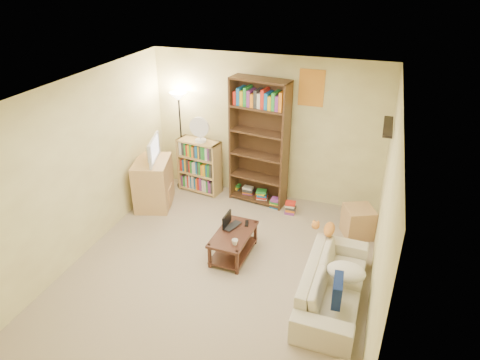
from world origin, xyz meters
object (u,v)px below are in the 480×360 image
object	(u,v)px
mug	(235,242)
side_table	(358,222)
coffee_table	(233,241)
tv_stand	(153,183)
tabby_cat	(327,228)
floor_lamp	(179,113)
sofa	(333,283)
television	(150,150)
laptop	(235,227)
desk_fan	(200,129)
short_bookshelf	(200,166)
tall_bookshelf	(259,140)

from	to	relation	value
mug	side_table	size ratio (longest dim) A/B	0.20
coffee_table	tv_stand	bearing A→B (deg)	154.89
tabby_cat	side_table	xyz separation A→B (m)	(0.38, 0.87, -0.35)
tabby_cat	floor_lamp	bearing A→B (deg)	152.28
sofa	television	world-z (taller)	television
mug	tv_stand	distance (m)	2.23
tabby_cat	tv_stand	xyz separation A→B (m)	(-3.04, 0.71, -0.17)
laptop	desk_fan	size ratio (longest dim) A/B	0.77
coffee_table	television	xyz separation A→B (m)	(-1.78, 0.93, 0.79)
sofa	short_bookshelf	world-z (taller)	short_bookshelf
floor_lamp	side_table	bearing A→B (deg)	-10.95
tv_stand	side_table	bearing A→B (deg)	-14.08
laptop	tv_stand	bearing A→B (deg)	83.81
laptop	mug	xyz separation A→B (m)	(0.13, -0.39, 0.03)
tv_stand	tall_bookshelf	xyz separation A→B (m)	(1.66, 0.70, 0.73)
tall_bookshelf	desk_fan	xyz separation A→B (m)	(-1.05, -0.03, 0.07)
floor_lamp	mug	bearing A→B (deg)	-49.19
mug	short_bookshelf	xyz separation A→B (m)	(-1.34, 1.91, 0.07)
tabby_cat	tall_bookshelf	xyz separation A→B (m)	(-1.38, 1.41, 0.56)
sofa	side_table	xyz separation A→B (m)	(0.17, 1.56, -0.02)
sofa	floor_lamp	distance (m)	3.94
tall_bookshelf	floor_lamp	size ratio (longest dim) A/B	1.21
tall_bookshelf	tv_stand	bearing A→B (deg)	-148.29
mug	desk_fan	size ratio (longest dim) A/B	0.21
tabby_cat	laptop	size ratio (longest dim) A/B	1.15
sofa	tv_stand	distance (m)	3.54
mug	tv_stand	world-z (taller)	tv_stand
mug	television	xyz separation A→B (m)	(-1.89, 1.19, 0.61)
sofa	floor_lamp	size ratio (longest dim) A/B	1.00
coffee_table	side_table	bearing A→B (deg)	36.04
sofa	mug	world-z (taller)	sofa
tall_bookshelf	floor_lamp	world-z (taller)	tall_bookshelf
laptop	tall_bookshelf	distance (m)	1.68
floor_lamp	tall_bookshelf	bearing A→B (deg)	-3.36
mug	desk_fan	distance (m)	2.40
tall_bookshelf	floor_lamp	distance (m)	1.50
coffee_table	desk_fan	distance (m)	2.21
desk_fan	mug	bearing A→B (deg)	-55.42
tabby_cat	coffee_table	distance (m)	1.33
desk_fan	tall_bookshelf	bearing A→B (deg)	1.37
tall_bookshelf	laptop	bearing A→B (deg)	-77.46
coffee_table	sofa	bearing A→B (deg)	-15.28
desk_fan	tabby_cat	bearing A→B (deg)	-29.69
laptop	desk_fan	xyz separation A→B (m)	(-1.15, 1.47, 0.83)
short_bookshelf	side_table	size ratio (longest dim) A/B	2.07
tabby_cat	laptop	distance (m)	1.30
short_bookshelf	floor_lamp	bearing A→B (deg)	178.93
laptop	short_bookshelf	world-z (taller)	short_bookshelf
tall_bookshelf	tabby_cat	bearing A→B (deg)	-36.74
desk_fan	short_bookshelf	bearing A→B (deg)	139.78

